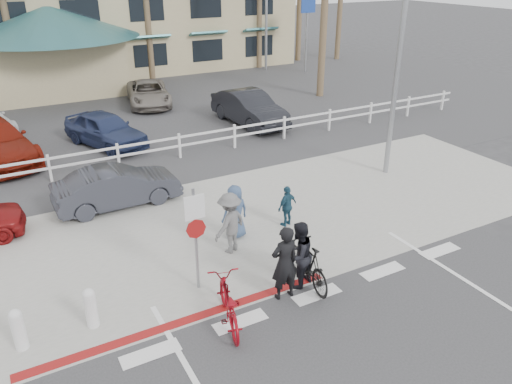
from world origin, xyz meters
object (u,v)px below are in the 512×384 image
sign_post (196,235)px  car_white_sedan (117,187)px  bike_black (308,264)px  bike_red (228,304)px

sign_post → car_white_sedan: size_ratio=0.75×
sign_post → bike_black: sign_post is taller
bike_red → car_white_sedan: (-0.57, 6.79, 0.13)m
sign_post → bike_red: (0.07, -1.50, -0.94)m
sign_post → car_white_sedan: bearing=95.4°
sign_post → bike_red: sign_post is taller
sign_post → bike_red: bearing=-87.4°
car_white_sedan → bike_red: bearing=-176.6°
bike_black → car_white_sedan: bearing=-60.5°
bike_red → bike_black: (2.30, 0.40, 0.05)m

